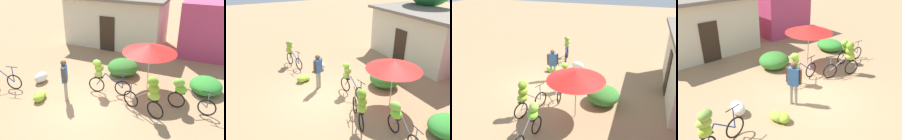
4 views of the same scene
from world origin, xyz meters
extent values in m
plane|color=#9F7C56|center=(0.00, 0.00, 0.00)|extent=(60.00, 60.00, 0.00)
cube|color=beige|center=(-1.50, 7.07, 1.42)|extent=(5.73, 2.95, 2.83)
cube|color=#332319|center=(-1.50, 5.57, 1.00)|extent=(0.90, 0.06, 2.00)
cube|color=#BA3E6A|center=(4.02, 7.31, 1.48)|extent=(3.20, 2.80, 2.96)
cylinder|color=brown|center=(-2.88, 8.98, 1.73)|extent=(0.29, 0.29, 3.47)
ellipsoid|color=#357A2C|center=(0.44, 3.01, 0.37)|extent=(1.43, 1.39, 0.74)
ellipsoid|color=#32892F|center=(4.15, 2.85, 0.29)|extent=(1.29, 1.48, 0.58)
cylinder|color=beige|center=(1.85, 2.20, 0.96)|extent=(0.04, 0.04, 1.92)
cone|color=red|center=(1.85, 2.20, 1.82)|extent=(2.19, 2.19, 0.35)
torus|color=black|center=(-3.26, -0.05, 0.34)|extent=(0.67, 0.20, 0.68)
cylinder|color=navy|center=(-3.58, -0.13, 0.62)|extent=(0.67, 0.19, 0.60)
cylinder|color=black|center=(-3.26, -0.05, 1.04)|extent=(0.49, 0.14, 0.03)
cylinder|color=navy|center=(-3.26, -0.05, 0.69)|extent=(0.04, 0.04, 0.70)
torus|color=black|center=(1.10, 1.23, 0.34)|extent=(0.67, 0.13, 0.67)
torus|color=black|center=(0.01, 1.10, 0.34)|extent=(0.67, 0.13, 0.67)
cylinder|color=navy|center=(0.20, 1.12, 0.62)|extent=(0.42, 0.09, 0.59)
cylinder|color=navy|center=(0.74, 1.19, 0.62)|extent=(0.74, 0.13, 0.60)
cylinder|color=black|center=(1.10, 1.23, 0.95)|extent=(0.50, 0.09, 0.03)
cylinder|color=navy|center=(1.10, 1.23, 0.64)|extent=(0.04, 0.04, 0.61)
cube|color=black|center=(0.12, 1.11, 0.70)|extent=(0.37, 0.18, 0.02)
ellipsoid|color=#8BAE3D|center=(0.10, 1.08, 0.85)|extent=(0.39, 0.34, 0.27)
ellipsoid|color=#8AA232|center=(0.12, 1.14, 1.09)|extent=(0.43, 0.39, 0.32)
ellipsoid|color=#80C530|center=(0.04, 1.10, 1.31)|extent=(0.37, 0.31, 0.26)
torus|color=black|center=(1.65, 0.61, 0.34)|extent=(0.65, 0.27, 0.67)
torus|color=black|center=(2.66, 0.25, 0.34)|extent=(0.65, 0.27, 0.67)
cylinder|color=slate|center=(2.48, 0.31, 0.61)|extent=(0.39, 0.17, 0.58)
cylinder|color=slate|center=(1.98, 0.49, 0.61)|extent=(0.69, 0.27, 0.58)
cylinder|color=black|center=(1.65, 0.61, 1.02)|extent=(0.48, 0.19, 0.03)
cylinder|color=slate|center=(1.65, 0.61, 0.68)|extent=(0.04, 0.04, 0.69)
cube|color=black|center=(2.56, 0.29, 0.70)|extent=(0.39, 0.25, 0.02)
ellipsoid|color=#95BA37|center=(2.56, 0.31, 0.87)|extent=(0.50, 0.43, 0.31)
ellipsoid|color=olive|center=(2.53, 0.34, 1.13)|extent=(0.48, 0.42, 0.34)
ellipsoid|color=#73A626|center=(2.49, 0.32, 1.39)|extent=(0.41, 0.34, 0.33)
torus|color=black|center=(4.29, 1.13, 0.32)|extent=(0.65, 0.10, 0.65)
torus|color=black|center=(3.21, 1.22, 0.32)|extent=(0.65, 0.10, 0.65)
cylinder|color=slate|center=(3.40, 1.20, 0.61)|extent=(0.41, 0.07, 0.59)
cylinder|color=slate|center=(3.94, 1.15, 0.61)|extent=(0.73, 0.10, 0.59)
cylinder|color=black|center=(4.29, 1.13, 0.93)|extent=(0.50, 0.07, 0.03)
cylinder|color=slate|center=(4.29, 1.13, 0.63)|extent=(0.04, 0.04, 0.61)
cube|color=black|center=(3.32, 1.21, 0.68)|extent=(0.37, 0.17, 0.02)
ellipsoid|color=#73C52E|center=(3.34, 1.16, 0.83)|extent=(0.46, 0.38, 0.29)
ellipsoid|color=#80BB3F|center=(3.24, 1.17, 1.08)|extent=(0.46, 0.39, 0.33)
ellipsoid|color=#84B234|center=(-1.83, -0.32, 0.16)|extent=(0.55, 0.53, 0.32)
ellipsoid|color=#8BBF2F|center=(-1.84, -0.19, 0.13)|extent=(0.58, 0.62, 0.27)
ellipsoid|color=#97C52F|center=(-1.74, -0.44, 0.16)|extent=(0.44, 0.50, 0.32)
ellipsoid|color=silver|center=(-2.66, 0.91, 0.22)|extent=(0.49, 0.73, 0.44)
cylinder|color=gray|center=(-0.88, 0.20, 0.41)|extent=(0.11, 0.11, 0.81)
cylinder|color=gray|center=(-0.80, 0.04, 0.41)|extent=(0.11, 0.11, 0.81)
cube|color=#33598C|center=(-0.84, 0.12, 1.14)|extent=(0.37, 0.45, 0.64)
cylinder|color=#4C3321|center=(-0.96, 0.34, 1.17)|extent=(0.08, 0.08, 0.58)
cylinder|color=#4C3321|center=(-0.72, -0.10, 1.17)|extent=(0.08, 0.08, 0.58)
sphere|color=#4C3321|center=(-0.84, 0.12, 1.57)|extent=(0.22, 0.22, 0.22)
camera|label=1|loc=(4.00, -6.76, 5.27)|focal=39.30mm
camera|label=2|loc=(7.75, -3.29, 5.24)|focal=35.31mm
camera|label=3|loc=(8.75, 4.30, 5.28)|focal=35.40mm
camera|label=4|loc=(-5.54, -5.30, 4.98)|focal=38.19mm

